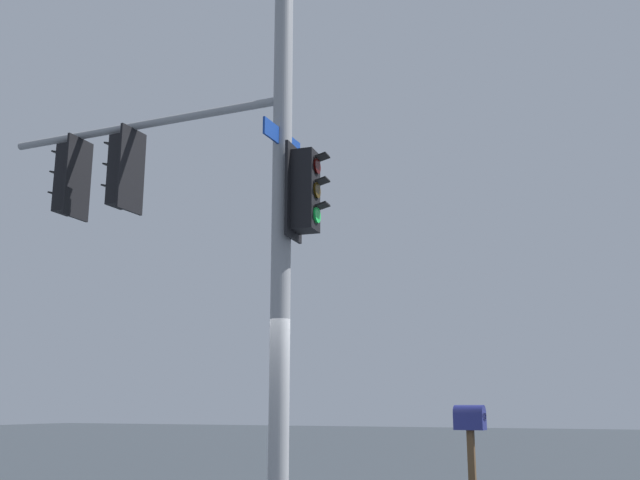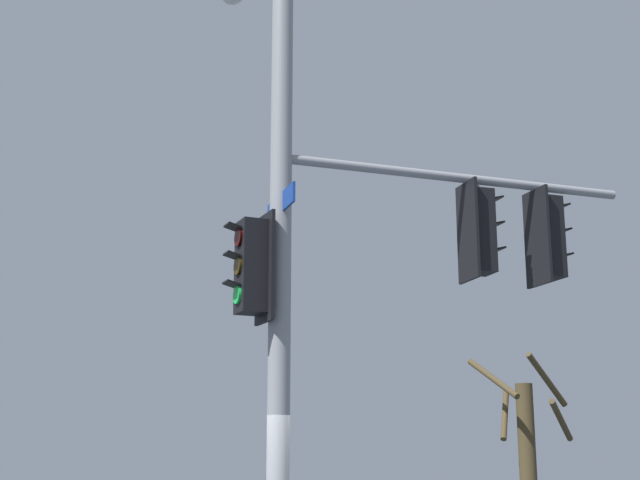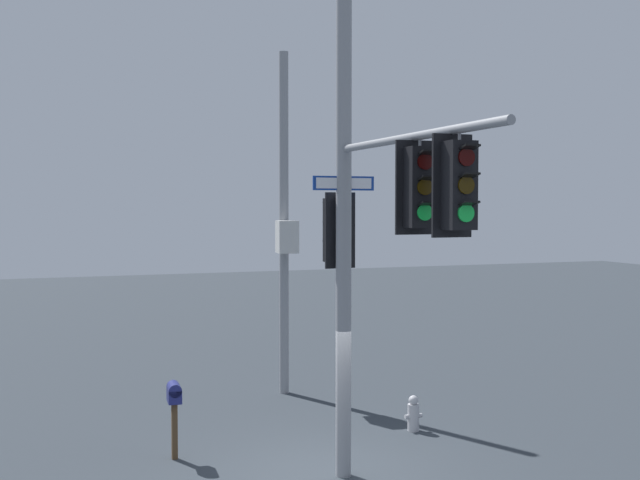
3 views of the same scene
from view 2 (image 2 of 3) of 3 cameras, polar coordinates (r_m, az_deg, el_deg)
name	(u,v)px [view 2 (image 2 of 3)]	position (r m, az deg, el deg)	size (l,w,h in m)	color
main_signal_pole_assembly	(343,206)	(11.40, 1.45, 2.13)	(3.54, 5.48, 9.81)	gray
bare_tree_behind_pole	(528,453)	(22.07, 12.78, -12.82)	(2.03, 2.27, 4.39)	#493C24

